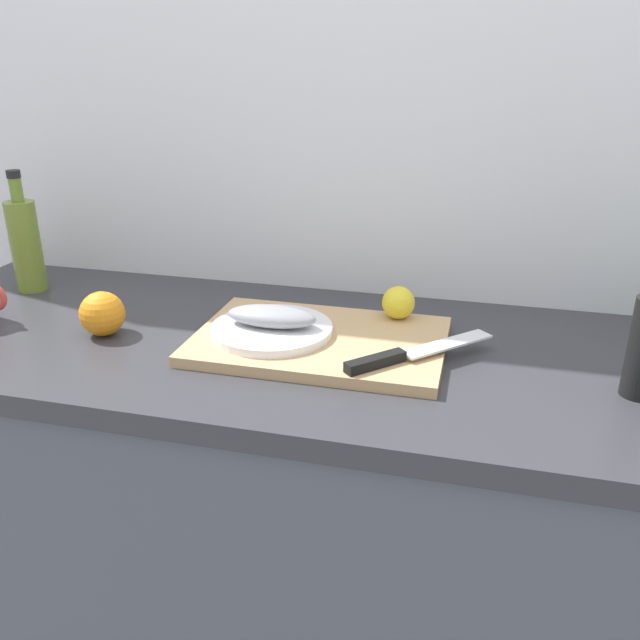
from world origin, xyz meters
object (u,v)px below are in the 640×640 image
(fish_fillet, at_px, (272,316))
(chef_knife, at_px, (405,355))
(lemon_0, at_px, (398,303))
(olive_oil_bottle, at_px, (25,243))
(white_plate, at_px, (272,329))
(cutting_board, at_px, (320,341))
(orange_0, at_px, (102,314))

(fish_fillet, bearing_deg, chef_knife, -11.60)
(lemon_0, relative_size, olive_oil_bottle, 0.24)
(white_plate, bearing_deg, cutting_board, 7.81)
(cutting_board, distance_m, orange_0, 0.41)
(cutting_board, height_order, white_plate, white_plate)
(white_plate, xyz_separation_m, orange_0, (-0.32, -0.04, 0.01))
(lemon_0, bearing_deg, chef_knife, -78.46)
(chef_knife, xyz_separation_m, olive_oil_bottle, (-0.86, 0.20, 0.08))
(cutting_board, distance_m, fish_fillet, 0.10)
(white_plate, bearing_deg, chef_knife, -11.60)
(white_plate, height_order, fish_fillet, fish_fillet)
(cutting_board, xyz_separation_m, orange_0, (-0.40, -0.05, 0.03))
(cutting_board, xyz_separation_m, olive_oil_bottle, (-0.70, 0.13, 0.10))
(lemon_0, bearing_deg, white_plate, -148.11)
(white_plate, distance_m, chef_knife, 0.25)
(fish_fillet, xyz_separation_m, chef_knife, (0.25, -0.05, -0.02))
(cutting_board, bearing_deg, fish_fillet, -172.19)
(lemon_0, distance_m, orange_0, 0.55)
(fish_fillet, relative_size, chef_knife, 0.72)
(lemon_0, height_order, olive_oil_bottle, olive_oil_bottle)
(chef_knife, height_order, orange_0, orange_0)
(chef_knife, distance_m, orange_0, 0.56)
(cutting_board, bearing_deg, orange_0, -172.81)
(white_plate, distance_m, lemon_0, 0.25)
(olive_oil_bottle, bearing_deg, white_plate, -13.51)
(cutting_board, relative_size, chef_knife, 1.96)
(white_plate, xyz_separation_m, olive_oil_bottle, (-0.61, 0.15, 0.08))
(lemon_0, xyz_separation_m, olive_oil_bottle, (-0.82, 0.02, 0.05))
(fish_fillet, bearing_deg, olive_oil_bottle, 166.49)
(fish_fillet, height_order, chef_knife, fish_fillet)
(cutting_board, relative_size, white_plate, 2.03)
(white_plate, relative_size, olive_oil_bottle, 0.83)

